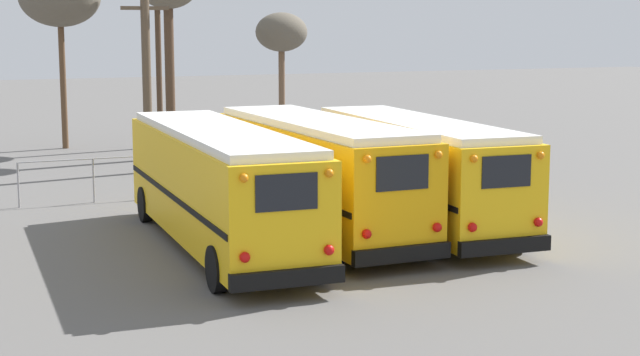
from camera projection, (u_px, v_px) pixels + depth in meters
name	position (u px, v px, depth m)	size (l,w,h in m)	color
ground_plane	(313.00, 233.00, 26.56)	(160.00, 160.00, 0.00)	#5B5956
school_bus_0	(219.00, 183.00, 24.49)	(2.92, 10.85, 3.05)	yellow
school_bus_1	(317.00, 173.00, 26.02)	(2.54, 9.62, 3.13)	#E5A00C
school_bus_2	(415.00, 169.00, 27.03)	(2.94, 9.94, 3.01)	yellow
utility_pole	(147.00, 77.00, 36.84)	(1.80, 0.33, 7.03)	brown
bare_tree_0	(281.00, 34.00, 46.30)	(2.46, 2.46, 6.15)	brown
fence_line	(232.00, 164.00, 32.73)	(13.83, 0.06, 1.42)	#939399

